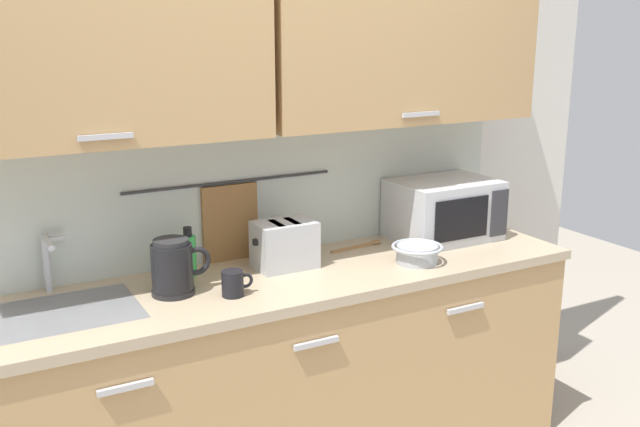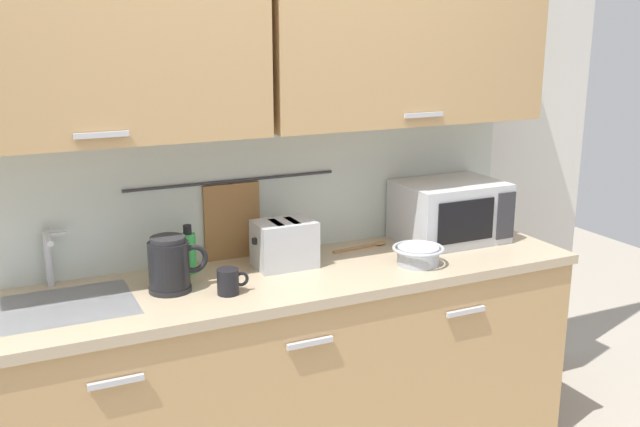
{
  "view_description": "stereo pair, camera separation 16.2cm",
  "coord_description": "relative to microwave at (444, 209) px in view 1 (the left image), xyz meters",
  "views": [
    {
      "loc": [
        -1.14,
        -2.13,
        1.86
      ],
      "look_at": [
        0.2,
        0.33,
        1.12
      ],
      "focal_mm": 40.67,
      "sensor_mm": 36.0,
      "label": 1
    },
    {
      "loc": [
        -1.0,
        -2.2,
        1.86
      ],
      "look_at": [
        0.2,
        0.33,
        1.12
      ],
      "focal_mm": 40.67,
      "sensor_mm": 36.0,
      "label": 2
    }
  ],
  "objects": [
    {
      "name": "sink_faucet",
      "position": [
        -1.7,
        0.12,
        0.01
      ],
      "size": [
        0.09,
        0.17,
        0.22
      ],
      "color": "#B2B5BA",
      "rests_on": "counter_unit"
    },
    {
      "name": "wooden_spoon",
      "position": [
        -0.39,
        0.06,
        -0.13
      ],
      "size": [
        0.28,
        0.06,
        0.01
      ],
      "color": "#9E7042",
      "rests_on": "counter_unit"
    },
    {
      "name": "counter_unit",
      "position": [
        -0.9,
        -0.11,
        -0.58
      ],
      "size": [
        2.53,
        0.64,
        0.9
      ],
      "color": "tan",
      "rests_on": "ground"
    },
    {
      "name": "back_wall_assembly",
      "position": [
        -0.89,
        0.12,
        0.49
      ],
      "size": [
        3.7,
        0.41,
        2.5
      ],
      "color": "silver",
      "rests_on": "ground"
    },
    {
      "name": "microwave",
      "position": [
        0.0,
        0.0,
        0.0
      ],
      "size": [
        0.46,
        0.35,
        0.27
      ],
      "color": "silver",
      "rests_on": "counter_unit"
    },
    {
      "name": "mug_near_sink",
      "position": [
        -1.12,
        -0.22,
        -0.09
      ],
      "size": [
        0.12,
        0.08,
        0.09
      ],
      "color": "black",
      "rests_on": "counter_unit"
    },
    {
      "name": "electric_kettle",
      "position": [
        -1.31,
        -0.1,
        -0.03
      ],
      "size": [
        0.23,
        0.16,
        0.21
      ],
      "color": "black",
      "rests_on": "counter_unit"
    },
    {
      "name": "mixing_bowl",
      "position": [
        -0.32,
        -0.24,
        -0.09
      ],
      "size": [
        0.21,
        0.21,
        0.08
      ],
      "color": "#A5ADB7",
      "rests_on": "counter_unit"
    },
    {
      "name": "dish_soap_bottle",
      "position": [
        -1.19,
        0.07,
        -0.05
      ],
      "size": [
        0.06,
        0.06,
        0.2
      ],
      "color": "green",
      "rests_on": "counter_unit"
    },
    {
      "name": "toaster",
      "position": [
        -0.82,
        -0.02,
        -0.04
      ],
      "size": [
        0.26,
        0.17,
        0.19
      ],
      "color": "#B7BABF",
      "rests_on": "counter_unit"
    }
  ]
}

